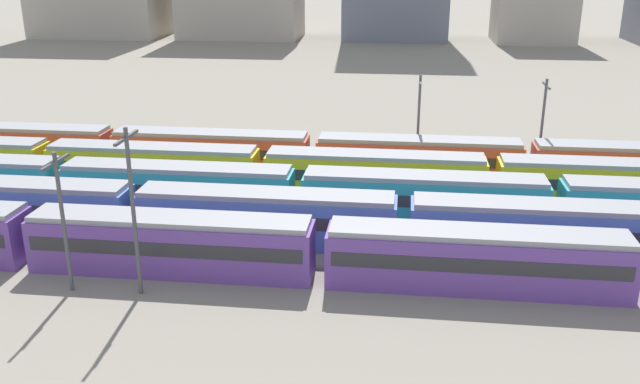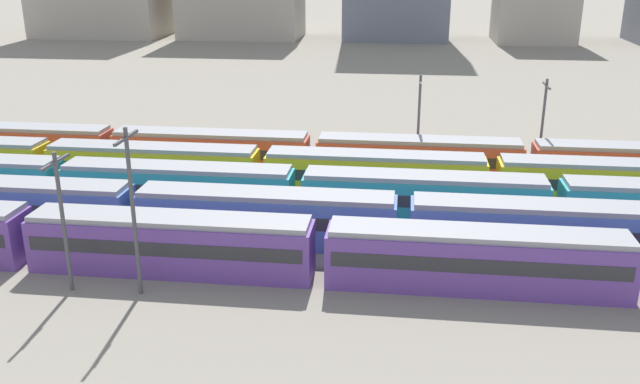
{
  "view_description": "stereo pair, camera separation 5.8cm",
  "coord_description": "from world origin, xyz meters",
  "px_view_note": "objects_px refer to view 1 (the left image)",
  "views": [
    {
      "loc": [
        27.07,
        -38.08,
        19.29
      ],
      "look_at": [
        21.07,
        10.4,
        2.04
      ],
      "focal_mm": 38.41,
      "sensor_mm": 36.0,
      "label": 1
    },
    {
      "loc": [
        27.13,
        -38.07,
        19.29
      ],
      "look_at": [
        21.07,
        10.4,
        2.04
      ],
      "focal_mm": 38.41,
      "sensor_mm": 36.0,
      "label": 2
    }
  ],
  "objects_px": {
    "train_track_1": "(266,217)",
    "catenary_pole_0": "(133,205)",
    "catenary_pole_2": "(62,215)",
    "train_track_2": "(298,193)",
    "catenary_pole_1": "(419,117)",
    "train_track_4": "(418,158)",
    "catenary_pole_3": "(542,121)",
    "train_track_3": "(375,175)"
  },
  "relations": [
    {
      "from": "catenary_pole_3",
      "to": "train_track_2",
      "type": "bearing_deg",
      "value": -146.62
    },
    {
      "from": "catenary_pole_3",
      "to": "catenary_pole_1",
      "type": "bearing_deg",
      "value": -179.97
    },
    {
      "from": "train_track_1",
      "to": "catenary_pole_2",
      "type": "bearing_deg",
      "value": -140.33
    },
    {
      "from": "train_track_1",
      "to": "train_track_3",
      "type": "distance_m",
      "value": 12.55
    },
    {
      "from": "train_track_2",
      "to": "catenary_pole_2",
      "type": "xyz_separation_m",
      "value": [
        -11.68,
        -13.69,
        2.94
      ]
    },
    {
      "from": "train_track_1",
      "to": "catenary_pole_1",
      "type": "bearing_deg",
      "value": 60.2
    },
    {
      "from": "train_track_2",
      "to": "catenary_pole_3",
      "type": "relative_size",
      "value": 8.56
    },
    {
      "from": "train_track_3",
      "to": "train_track_4",
      "type": "bearing_deg",
      "value": 55.22
    },
    {
      "from": "train_track_4",
      "to": "catenary_pole_2",
      "type": "height_order",
      "value": "catenary_pole_2"
    },
    {
      "from": "train_track_2",
      "to": "catenary_pole_0",
      "type": "distance_m",
      "value": 15.93
    },
    {
      "from": "train_track_4",
      "to": "catenary_pole_1",
      "type": "bearing_deg",
      "value": 91.37
    },
    {
      "from": "train_track_2",
      "to": "catenary_pole_0",
      "type": "height_order",
      "value": "catenary_pole_0"
    },
    {
      "from": "train_track_3",
      "to": "catenary_pole_2",
      "type": "height_order",
      "value": "catenary_pole_2"
    },
    {
      "from": "train_track_1",
      "to": "catenary_pole_1",
      "type": "relative_size",
      "value": 6.31
    },
    {
      "from": "train_track_4",
      "to": "catenary_pole_0",
      "type": "distance_m",
      "value": 29.41
    },
    {
      "from": "train_track_2",
      "to": "train_track_4",
      "type": "relative_size",
      "value": 0.8
    },
    {
      "from": "train_track_2",
      "to": "catenary_pole_1",
      "type": "bearing_deg",
      "value": 55.44
    },
    {
      "from": "catenary_pole_0",
      "to": "catenary_pole_3",
      "type": "relative_size",
      "value": 1.17
    },
    {
      "from": "catenary_pole_1",
      "to": "catenary_pole_3",
      "type": "distance_m",
      "value": 10.99
    },
    {
      "from": "train_track_1",
      "to": "catenary_pole_3",
      "type": "xyz_separation_m",
      "value": [
        21.55,
        18.45,
        2.99
      ]
    },
    {
      "from": "catenary_pole_1",
      "to": "catenary_pole_3",
      "type": "height_order",
      "value": "catenary_pole_1"
    },
    {
      "from": "train_track_1",
      "to": "catenary_pole_2",
      "type": "height_order",
      "value": "catenary_pole_2"
    },
    {
      "from": "catenary_pole_0",
      "to": "catenary_pole_2",
      "type": "xyz_separation_m",
      "value": [
        -4.29,
        -0.09,
        -0.8
      ]
    },
    {
      "from": "train_track_3",
      "to": "catenary_pole_0",
      "type": "bearing_deg",
      "value": -124.6
    },
    {
      "from": "catenary_pole_0",
      "to": "catenary_pole_3",
      "type": "height_order",
      "value": "catenary_pole_0"
    },
    {
      "from": "train_track_4",
      "to": "catenary_pole_1",
      "type": "height_order",
      "value": "catenary_pole_1"
    },
    {
      "from": "catenary_pole_1",
      "to": "catenary_pole_0",
      "type": "bearing_deg",
      "value": -121.6
    },
    {
      "from": "catenary_pole_0",
      "to": "train_track_2",
      "type": "bearing_deg",
      "value": 61.48
    },
    {
      "from": "train_track_4",
      "to": "catenary_pole_3",
      "type": "distance_m",
      "value": 11.67
    },
    {
      "from": "train_track_1",
      "to": "catenary_pole_0",
      "type": "distance_m",
      "value": 10.95
    },
    {
      "from": "train_track_2",
      "to": "train_track_4",
      "type": "height_order",
      "value": "same"
    },
    {
      "from": "train_track_2",
      "to": "train_track_4",
      "type": "xyz_separation_m",
      "value": [
        9.19,
        10.4,
        0.0
      ]
    },
    {
      "from": "train_track_1",
      "to": "train_track_4",
      "type": "xyz_separation_m",
      "value": [
        10.63,
        15.6,
        0.0
      ]
    },
    {
      "from": "catenary_pole_3",
      "to": "catenary_pole_2",
      "type": "bearing_deg",
      "value": -139.72
    },
    {
      "from": "train_track_3",
      "to": "catenary_pole_2",
      "type": "distance_m",
      "value": 25.75
    },
    {
      "from": "catenary_pole_0",
      "to": "catenary_pole_2",
      "type": "bearing_deg",
      "value": -178.82
    },
    {
      "from": "catenary_pole_0",
      "to": "catenary_pole_1",
      "type": "xyz_separation_m",
      "value": [
        16.51,
        26.84,
        -0.69
      ]
    },
    {
      "from": "train_track_3",
      "to": "catenary_pole_2",
      "type": "bearing_deg",
      "value": -132.41
    },
    {
      "from": "train_track_1",
      "to": "train_track_4",
      "type": "relative_size",
      "value": 0.6
    },
    {
      "from": "train_track_2",
      "to": "train_track_1",
      "type": "bearing_deg",
      "value": -105.49
    },
    {
      "from": "train_track_3",
      "to": "train_track_1",
      "type": "bearing_deg",
      "value": -124.01
    },
    {
      "from": "train_track_4",
      "to": "catenary_pole_3",
      "type": "height_order",
      "value": "catenary_pole_3"
    }
  ]
}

